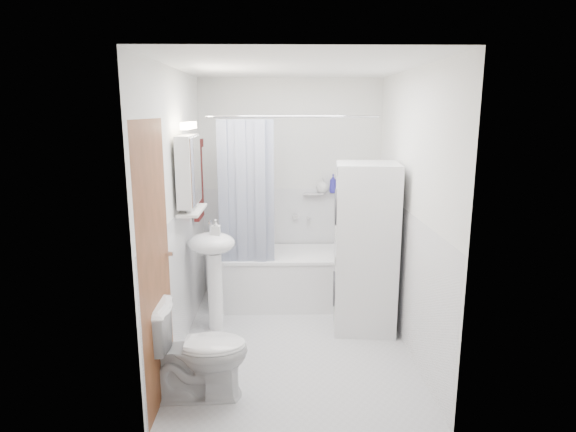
{
  "coord_description": "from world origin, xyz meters",
  "views": [
    {
      "loc": [
        -0.13,
        -4.04,
        2.05
      ],
      "look_at": [
        -0.05,
        0.15,
        1.13
      ],
      "focal_mm": 30.0,
      "sensor_mm": 36.0,
      "label": 1
    }
  ],
  "objects_px": {
    "bathtub": "(291,275)",
    "sink": "(213,258)",
    "washer_dryer": "(365,248)",
    "toilet": "(198,351)"
  },
  "relations": [
    {
      "from": "sink",
      "to": "toilet",
      "type": "height_order",
      "value": "sink"
    },
    {
      "from": "washer_dryer",
      "to": "toilet",
      "type": "relative_size",
      "value": 2.17
    },
    {
      "from": "toilet",
      "to": "washer_dryer",
      "type": "bearing_deg",
      "value": -53.49
    },
    {
      "from": "bathtub",
      "to": "sink",
      "type": "relative_size",
      "value": 1.42
    },
    {
      "from": "washer_dryer",
      "to": "toilet",
      "type": "distance_m",
      "value": 1.86
    },
    {
      "from": "bathtub",
      "to": "sink",
      "type": "bearing_deg",
      "value": -139.83
    },
    {
      "from": "sink",
      "to": "washer_dryer",
      "type": "xyz_separation_m",
      "value": [
        1.43,
        0.01,
        0.09
      ]
    },
    {
      "from": "bathtub",
      "to": "washer_dryer",
      "type": "distance_m",
      "value": 1.04
    },
    {
      "from": "sink",
      "to": "washer_dryer",
      "type": "distance_m",
      "value": 1.43
    },
    {
      "from": "sink",
      "to": "washer_dryer",
      "type": "bearing_deg",
      "value": 0.52
    }
  ]
}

